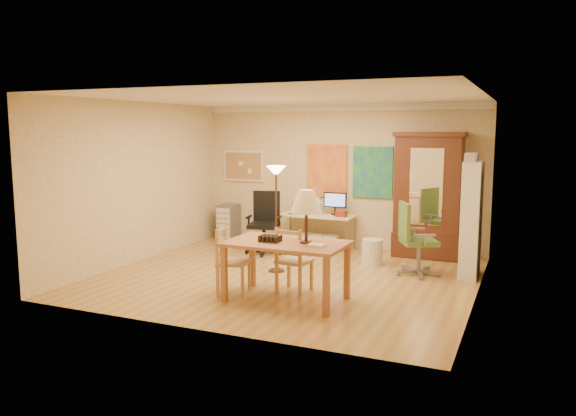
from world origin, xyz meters
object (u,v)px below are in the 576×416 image
at_px(dining_table, 293,231).
at_px(bookshelf, 471,220).
at_px(office_chair_green, 416,256).
at_px(computer_desk, 319,228).
at_px(armoire, 428,203).
at_px(office_chair_black, 264,237).

relative_size(dining_table, bookshelf, 0.89).
distance_m(office_chair_green, bookshelf, 0.99).
bearing_deg(computer_desk, office_chair_green, -31.13).
bearing_deg(bookshelf, dining_table, -132.00).
bearing_deg(dining_table, bookshelf, 48.00).
bearing_deg(dining_table, computer_desk, 104.54).
distance_m(computer_desk, bookshelf, 3.04).
bearing_deg(office_chair_green, bookshelf, 17.47).
xyz_separation_m(armoire, bookshelf, (0.83, -1.09, -0.08)).
xyz_separation_m(office_chair_black, armoire, (2.76, 0.88, 0.66)).
relative_size(armoire, bookshelf, 1.25).
height_order(dining_table, computer_desk, dining_table).
xyz_separation_m(office_chair_black, office_chair_green, (2.83, -0.45, 0.00)).
xyz_separation_m(computer_desk, armoire, (2.00, 0.09, 0.56)).
relative_size(dining_table, computer_desk, 1.12).
height_order(dining_table, office_chair_green, dining_table).
bearing_deg(office_chair_green, armoire, 92.71).
relative_size(dining_table, office_chair_green, 1.39).
relative_size(office_chair_black, armoire, 0.51).
relative_size(dining_table, armoire, 0.72).
height_order(computer_desk, armoire, armoire).
distance_m(computer_desk, armoire, 2.08).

